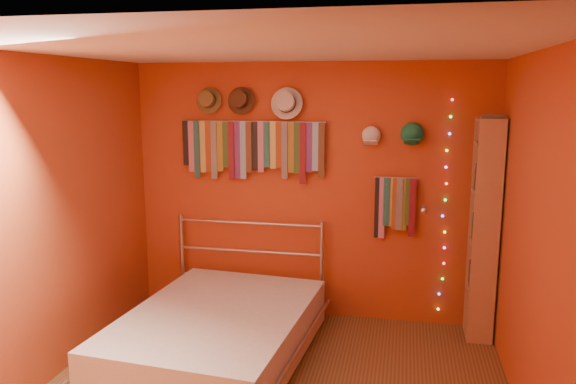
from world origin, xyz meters
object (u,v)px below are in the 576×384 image
Objects in this scene: bed at (217,333)px; reading_lamp at (424,210)px; bookshelf at (489,229)px; tie_rack at (251,147)px.

reading_lamp is at bearing 33.23° from bed.
reading_lamp is at bearing -179.68° from bookshelf.
bed is (-2.24, -0.91, -0.79)m from bookshelf.
reading_lamp is 2.12m from bed.
bookshelf is at bearing 0.32° from reading_lamp.
bed is (-1.67, -0.91, -0.94)m from reading_lamp.
reading_lamp is 0.59m from bookshelf.
tie_rack is 2.33m from bookshelf.
tie_rack reaches higher than reading_lamp.
reading_lamp is at bearing -5.45° from tie_rack.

